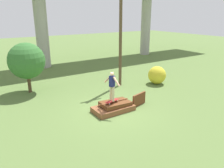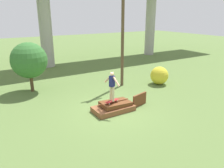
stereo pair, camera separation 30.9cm
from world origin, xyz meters
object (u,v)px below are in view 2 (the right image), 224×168
Objects in this scene: utility_pole at (123,31)px; tree_behind_left at (29,60)px; skater at (112,85)px; bush_yellow_flowering at (159,75)px; skateboard at (112,101)px.

tree_behind_left is (-5.53, 1.94, -1.66)m from utility_pole.
skater is 5.68m from bush_yellow_flowering.
skater is 0.21× the size of utility_pole.
utility_pole is 2.28× the size of tree_behind_left.
tree_behind_left is (-2.71, 5.26, 1.39)m from skateboard.
bush_yellow_flowering is (5.18, 2.19, -0.82)m from skater.
skateboard is at bearing -62.72° from tree_behind_left.
skater reaches higher than skateboard.
skater reaches higher than bush_yellow_flowering.
utility_pole is 5.70× the size of bush_yellow_flowering.
utility_pole reaches higher than skater.
bush_yellow_flowering is at bearing 22.91° from skater.
skateboard is 0.85m from skater.
tree_behind_left reaches higher than skateboard.
skateboard is at bearing -157.09° from bush_yellow_flowering.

